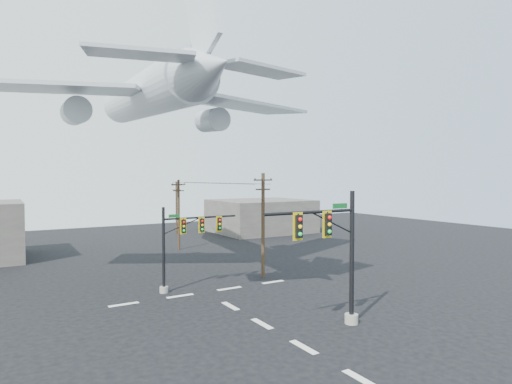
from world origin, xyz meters
TOP-DOWN VIEW (x-y plane):
  - ground at (0.00, 0.00)m, footprint 120.00×120.00m
  - lane_markings at (0.00, 5.33)m, footprint 14.00×21.20m
  - signal_mast_near at (3.25, 1.31)m, footprint 6.41×0.86m
  - signal_mast_far at (-1.20, 13.41)m, footprint 6.31×0.70m
  - utility_pole_a at (6.20, 13.86)m, footprint 1.79×0.30m
  - utility_pole_b at (5.01, 30.80)m, footprint 1.68×0.28m
  - utility_pole_c at (9.69, 44.17)m, footprint 1.59×0.54m
  - power_lines at (6.40, 29.22)m, footprint 6.18×30.31m
  - airliner at (-2.09, 19.18)m, footprint 32.02×33.64m
  - building_right at (22.00, 40.00)m, footprint 14.00×12.00m

SIDE VIEW (x-z plane):
  - ground at x=0.00m, z-range 0.00..0.00m
  - lane_markings at x=0.00m, z-range 0.01..0.01m
  - building_right at x=22.00m, z-range 0.00..5.00m
  - signal_mast_far at x=-1.20m, z-range 0.42..6.79m
  - signal_mast_near at x=3.25m, z-range 0.23..8.00m
  - utility_pole_c at x=9.69m, z-range 0.18..8.10m
  - utility_pole_b at x=5.01m, z-range 0.19..8.46m
  - utility_pole_a at x=6.20m, z-range 0.21..9.13m
  - power_lines at x=6.40m, z-range 7.50..8.01m
  - airliner at x=-2.09m, z-range 11.02..19.97m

